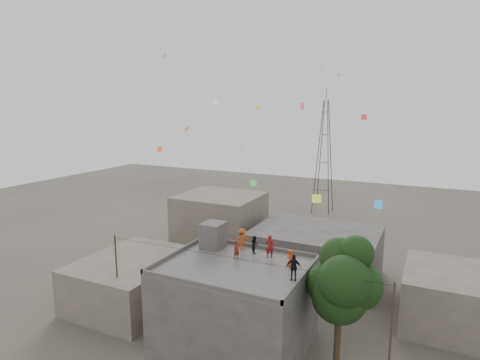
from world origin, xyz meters
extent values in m
plane|color=#403B35|center=(0.00, 0.00, 0.00)|extent=(140.00, 140.00, 0.00)
cube|color=#43413F|center=(0.00, 0.00, 3.00)|extent=(10.00, 8.00, 6.00)
cube|color=#555350|center=(0.00, 0.00, 6.05)|extent=(10.00, 8.00, 0.10)
cube|color=#43413F|center=(0.00, 3.92, 6.25)|extent=(10.00, 0.15, 0.30)
cube|color=#43413F|center=(0.00, -3.92, 6.25)|extent=(10.00, 0.15, 0.30)
cube|color=#43413F|center=(4.92, 0.00, 6.25)|extent=(0.15, 8.00, 0.30)
cube|color=#43413F|center=(-4.92, 0.00, 6.25)|extent=(0.15, 8.00, 0.30)
cube|color=#43413F|center=(-3.20, 2.60, 7.10)|extent=(1.60, 1.80, 2.00)
cube|color=#5E574A|center=(-11.00, 2.00, 2.00)|extent=(8.00, 10.00, 4.00)
cube|color=#43413F|center=(2.00, 14.00, 2.50)|extent=(12.00, 9.00, 5.00)
cube|color=#5E574A|center=(-10.00, 16.00, 3.50)|extent=(9.00, 8.00, 7.00)
cube|color=#5E574A|center=(14.00, 10.00, 2.20)|extent=(7.00, 8.00, 4.40)
cylinder|color=black|center=(7.20, 0.50, 2.00)|extent=(0.44, 0.44, 4.00)
cylinder|color=black|center=(7.35, 0.60, 3.60)|extent=(0.64, 0.91, 2.14)
sphere|color=black|center=(7.20, 0.50, 5.20)|extent=(3.60, 3.60, 3.60)
sphere|color=black|center=(8.30, 0.80, 6.00)|extent=(3.00, 3.00, 3.00)
sphere|color=black|center=(6.30, 1.00, 5.60)|extent=(2.80, 2.80, 2.80)
sphere|color=black|center=(7.60, -0.30, 6.60)|extent=(3.20, 3.20, 3.20)
sphere|color=black|center=(6.90, 1.40, 7.40)|extent=(2.60, 2.60, 2.60)
sphere|color=black|center=(8.00, 1.10, 8.00)|extent=(2.20, 2.20, 2.20)
cylinder|color=black|center=(-9.50, -1.50, 3.70)|extent=(0.12, 0.12, 7.40)
cylinder|color=black|center=(10.50, -1.00, 3.70)|extent=(0.12, 0.12, 7.40)
cylinder|color=black|center=(0.50, -1.25, 7.20)|extent=(20.00, 0.52, 0.02)
cylinder|color=black|center=(-4.85, 39.15, 9.00)|extent=(1.27, 1.27, 18.01)
cylinder|color=black|center=(-3.15, 39.15, 9.00)|extent=(1.27, 1.27, 18.01)
cylinder|color=black|center=(-3.15, 40.85, 9.00)|extent=(1.27, 1.27, 18.01)
cylinder|color=black|center=(-4.85, 40.85, 9.00)|extent=(1.27, 1.27, 18.01)
cube|color=black|center=(-4.00, 40.00, 3.60)|extent=(2.36, 0.08, 0.08)
cube|color=black|center=(-4.00, 40.00, 3.60)|extent=(0.08, 2.36, 0.08)
cube|color=black|center=(-4.00, 40.00, 8.10)|extent=(1.81, 0.08, 0.08)
cube|color=black|center=(-4.00, 40.00, 8.10)|extent=(0.08, 1.81, 0.08)
cube|color=black|center=(-4.00, 40.00, 12.60)|extent=(1.26, 0.08, 0.08)
cube|color=black|center=(-4.00, 40.00, 12.60)|extent=(0.08, 1.26, 0.08)
cube|color=black|center=(-4.00, 40.00, 16.20)|extent=(0.82, 0.08, 0.08)
cube|color=black|center=(-4.00, 40.00, 16.20)|extent=(0.08, 0.82, 0.08)
cylinder|color=black|center=(-4.00, 40.00, 19.00)|extent=(0.08, 0.08, 2.00)
imported|color=maroon|center=(1.61, 2.49, 6.96)|extent=(0.68, 0.50, 1.73)
imported|color=#CB4817|center=(3.48, 1.63, 6.70)|extent=(0.69, 0.61, 1.19)
imported|color=black|center=(0.21, 2.93, 6.76)|extent=(0.80, 0.82, 1.33)
imported|color=black|center=(4.40, -0.42, 6.95)|extent=(1.05, 0.57, 1.69)
imported|color=#B94715|center=(-0.89, 3.03, 6.96)|extent=(1.29, 1.14, 1.73)
imported|color=maroon|center=(-0.44, 1.16, 6.82)|extent=(0.53, 0.62, 1.44)
plane|color=#E94118|center=(-8.76, 3.45, 13.52)|extent=(0.44, 0.18, 0.40)
plane|color=#EB2587|center=(2.08, 7.96, 17.08)|extent=(0.24, 0.53, 0.52)
plane|color=yellow|center=(-4.34, 13.70, 16.98)|extent=(0.48, 0.38, 0.33)
plane|color=#278DE0|center=(8.82, 3.72, 10.64)|extent=(0.57, 0.31, 0.56)
plane|color=silver|center=(-8.11, 11.91, 17.50)|extent=(0.53, 0.26, 0.49)
plane|color=#EF411A|center=(2.56, 11.79, 20.31)|extent=(0.07, 0.36, 0.35)
plane|color=green|center=(-1.16, 3.64, 13.99)|extent=(0.49, 0.56, 0.47)
plane|color=red|center=(6.43, 11.09, 16.17)|extent=(0.49, 0.19, 0.46)
plane|color=orange|center=(-6.44, 4.05, 15.23)|extent=(0.22, 0.41, 0.35)
plane|color=#4984DC|center=(3.26, 15.38, 19.96)|extent=(0.30, 0.17, 0.31)
plane|color=#FF5087|center=(-10.80, 7.40, 21.56)|extent=(0.15, 0.41, 0.38)
plane|color=#C1D02E|center=(4.70, 3.49, 10.66)|extent=(0.73, 0.57, 0.52)
plane|color=green|center=(-0.89, 5.10, 11.02)|extent=(0.54, 0.44, 0.41)
camera|label=1|loc=(11.90, -23.59, 17.04)|focal=30.00mm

